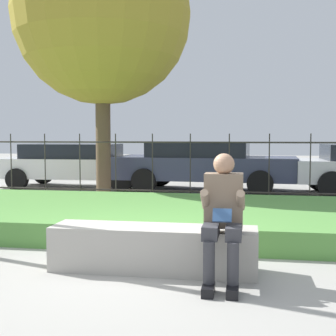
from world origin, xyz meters
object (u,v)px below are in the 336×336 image
tree_behind_fence (102,16)px  car_parked_left (77,164)px  car_parked_center (204,164)px  person_seated_reader (223,212)px  stone_bench (153,251)px

tree_behind_fence → car_parked_left: bearing=126.6°
car_parked_center → tree_behind_fence: tree_behind_fence is taller
person_seated_reader → tree_behind_fence: (-3.15, 6.10, 3.53)m
tree_behind_fence → car_parked_center: bearing=35.2°
stone_bench → car_parked_center: size_ratio=0.47×
person_seated_reader → car_parked_center: size_ratio=0.27×
person_seated_reader → tree_behind_fence: size_ratio=0.20×
stone_bench → car_parked_center: (-0.14, 7.39, 0.49)m
car_parked_center → car_parked_left: bearing=-179.8°
stone_bench → tree_behind_fence: (-2.39, 5.80, 4.02)m
tree_behind_fence → stone_bench: bearing=-67.6°
stone_bench → car_parked_left: bearing=116.1°
car_parked_left → person_seated_reader: bearing=-62.0°
car_parked_center → tree_behind_fence: size_ratio=0.75×
car_parked_left → car_parked_center: bearing=-4.7°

